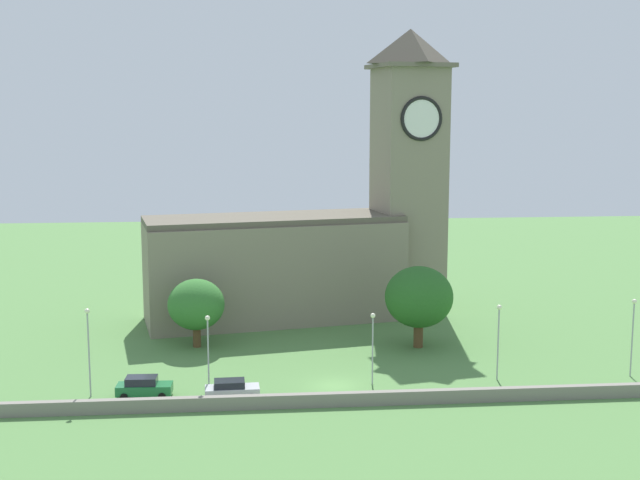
{
  "coord_description": "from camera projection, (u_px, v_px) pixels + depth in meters",
  "views": [
    {
      "loc": [
        -7.84,
        -71.89,
        24.41
      ],
      "look_at": [
        -0.39,
        9.72,
        11.73
      ],
      "focal_mm": 47.17,
      "sensor_mm": 36.0,
      "label": 1
    }
  ],
  "objects": [
    {
      "name": "ground_plane",
      "position": [
        319.0,
        340.0,
        89.95
      ],
      "size": [
        200.0,
        200.0,
        0.0
      ],
      "primitive_type": "plane",
      "color": "#517F42"
    },
    {
      "name": "church",
      "position": [
        321.0,
        234.0,
        99.14
      ],
      "size": [
        36.84,
        15.72,
        33.87
      ],
      "color": "gray",
      "rests_on": "ground"
    },
    {
      "name": "quay_barrier",
      "position": [
        341.0,
        399.0,
        69.96
      ],
      "size": [
        56.47,
        0.7,
        1.15
      ],
      "primitive_type": "cube",
      "color": "gray",
      "rests_on": "ground"
    },
    {
      "name": "car_green",
      "position": [
        144.0,
        387.0,
        72.05
      ],
      "size": [
        4.78,
        2.31,
        1.82
      ],
      "color": "#1E6B38",
      "rests_on": "ground"
    },
    {
      "name": "car_silver",
      "position": [
        232.0,
        389.0,
        71.73
      ],
      "size": [
        4.69,
        2.34,
        1.63
      ],
      "color": "silver",
      "rests_on": "ground"
    },
    {
      "name": "streetlamp_west_end",
      "position": [
        88.0,
        339.0,
        71.52
      ],
      "size": [
        0.44,
        0.44,
        7.79
      ],
      "color": "#9EA0A5",
      "rests_on": "ground"
    },
    {
      "name": "streetlamp_west_mid",
      "position": [
        208.0,
        341.0,
        72.57
      ],
      "size": [
        0.44,
        0.44,
        6.94
      ],
      "color": "#9EA0A5",
      "rests_on": "ground"
    },
    {
      "name": "streetlamp_central",
      "position": [
        373.0,
        337.0,
        74.89
      ],
      "size": [
        0.44,
        0.44,
        6.58
      ],
      "color": "#9EA0A5",
      "rests_on": "ground"
    },
    {
      "name": "streetlamp_east_mid",
      "position": [
        499.0,
        330.0,
        76.19
      ],
      "size": [
        0.44,
        0.44,
        7.02
      ],
      "color": "#9EA0A5",
      "rests_on": "ground"
    },
    {
      "name": "streetlamp_east_end",
      "position": [
        633.0,
        325.0,
        77.1
      ],
      "size": [
        0.44,
        0.44,
        7.33
      ],
      "color": "#9EA0A5",
      "rests_on": "ground"
    },
    {
      "name": "tree_churchyard",
      "position": [
        419.0,
        297.0,
        86.66
      ],
      "size": [
        7.06,
        7.06,
        8.53
      ],
      "color": "brown",
      "rests_on": "ground"
    },
    {
      "name": "tree_riverside_west",
      "position": [
        196.0,
        305.0,
        86.88
      ],
      "size": [
        5.89,
        5.89,
        7.18
      ],
      "color": "brown",
      "rests_on": "ground"
    }
  ]
}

